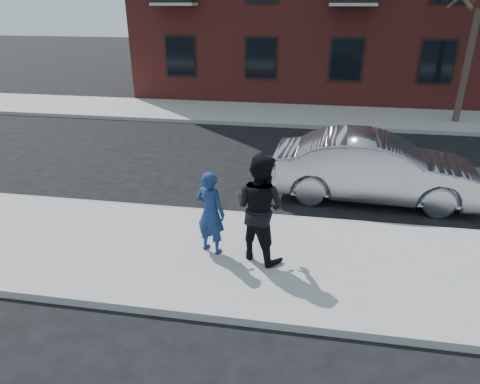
# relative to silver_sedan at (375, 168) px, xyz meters

# --- Properties ---
(ground) EXTENTS (100.00, 100.00, 0.00)m
(ground) POSITION_rel_silver_sedan_xyz_m (-0.39, -3.20, -0.83)
(ground) COLOR black
(ground) RESTS_ON ground
(near_sidewalk) EXTENTS (50.00, 3.50, 0.15)m
(near_sidewalk) POSITION_rel_silver_sedan_xyz_m (-0.39, -3.45, -0.75)
(near_sidewalk) COLOR #9A9792
(near_sidewalk) RESTS_ON ground
(near_curb) EXTENTS (50.00, 0.10, 0.15)m
(near_curb) POSITION_rel_silver_sedan_xyz_m (-0.39, -1.65, -0.75)
(near_curb) COLOR #999691
(near_curb) RESTS_ON ground
(far_sidewalk) EXTENTS (50.00, 3.50, 0.15)m
(far_sidewalk) POSITION_rel_silver_sedan_xyz_m (-0.39, 8.05, -0.75)
(far_sidewalk) COLOR #9A9792
(far_sidewalk) RESTS_ON ground
(far_curb) EXTENTS (50.00, 0.10, 0.15)m
(far_curb) POSITION_rel_silver_sedan_xyz_m (-0.39, 6.25, -0.75)
(far_curb) COLOR #999691
(far_curb) RESTS_ON ground
(silver_sedan) EXTENTS (5.09, 1.99, 1.65)m
(silver_sedan) POSITION_rel_silver_sedan_xyz_m (0.00, 0.00, 0.00)
(silver_sedan) COLOR #999BA3
(silver_sedan) RESTS_ON ground
(man_hoodie) EXTENTS (0.71, 0.59, 1.66)m
(man_hoodie) POSITION_rel_silver_sedan_xyz_m (-3.39, -3.35, 0.16)
(man_hoodie) COLOR navy
(man_hoodie) RESTS_ON near_sidewalk
(man_peacoat) EXTENTS (1.26, 1.17, 2.07)m
(man_peacoat) POSITION_rel_silver_sedan_xyz_m (-2.45, -3.40, 0.36)
(man_peacoat) COLOR black
(man_peacoat) RESTS_ON near_sidewalk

